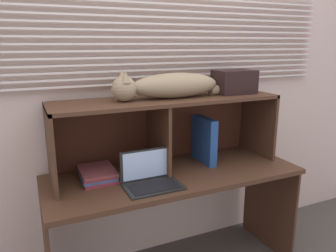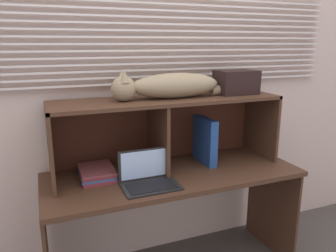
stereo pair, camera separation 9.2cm
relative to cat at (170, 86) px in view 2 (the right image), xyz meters
The scene contains 8 objects.
back_panel_with_blinds 0.24m from the cat, 93.24° to the left, with size 4.40×0.08×2.50m.
desk 0.67m from the cat, 97.94° to the right, with size 1.58×0.60×0.72m.
hutch_shelf_unit 0.21m from the cat, 120.85° to the left, with size 1.44×0.38×0.45m.
cat is the anchor object (origin of this frame).
laptop 0.58m from the cat, 135.33° to the right, with size 0.32×0.21×0.20m.
binder_upright 0.45m from the cat, ahead, with size 0.05×0.25×0.31m, color #21488E.
book_stack 0.69m from the cat, behind, with size 0.20×0.26×0.06m.
storage_box 0.47m from the cat, ahead, with size 0.27×0.18×0.16m, color black.
Camera 2 is at (-0.74, -1.55, 1.51)m, focal length 34.99 mm.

